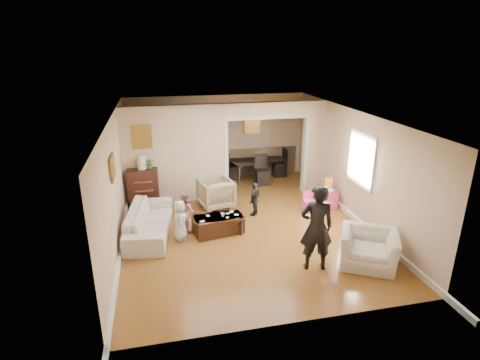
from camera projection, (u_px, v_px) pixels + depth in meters
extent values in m
plane|color=#926025|center=(242.00, 224.00, 9.12)|extent=(7.00, 7.00, 0.00)
cube|color=beige|center=(176.00, 155.00, 10.06)|extent=(2.75, 0.18, 2.60)
cube|color=beige|center=(313.00, 147.00, 10.84)|extent=(0.55, 0.18, 2.60)
cube|color=beige|center=(267.00, 109.00, 10.19)|extent=(2.22, 0.18, 0.35)
cube|color=white|center=(362.00, 159.00, 8.79)|extent=(0.03, 0.95, 1.10)
cube|color=brown|center=(142.00, 137.00, 9.62)|extent=(0.45, 0.03, 0.55)
cube|color=brown|center=(112.00, 167.00, 7.41)|extent=(0.03, 0.55, 0.40)
cube|color=brown|center=(252.00, 124.00, 11.94)|extent=(0.45, 0.03, 0.55)
imported|color=beige|center=(149.00, 221.00, 8.56)|extent=(1.12, 2.27, 0.64)
imported|color=tan|center=(216.00, 193.00, 9.98)|extent=(0.97, 0.99, 0.75)
imported|color=beige|center=(368.00, 248.00, 7.38)|extent=(1.37, 1.32, 0.68)
cube|color=#34130F|center=(144.00, 188.00, 9.94)|extent=(0.76, 0.43, 1.04)
cylinder|color=beige|center=(142.00, 162.00, 9.70)|extent=(0.22, 0.22, 0.36)
imported|color=#3A7333|center=(150.00, 163.00, 9.76)|extent=(0.25, 0.21, 0.28)
cube|color=#391B12|center=(218.00, 224.00, 8.65)|extent=(1.18, 0.75, 0.41)
imported|color=white|center=(223.00, 215.00, 8.54)|extent=(0.11, 0.11, 0.09)
cube|color=#D73877|center=(325.00, 199.00, 9.96)|extent=(0.54, 0.54, 0.49)
cube|color=yellow|center=(328.00, 183.00, 9.95)|extent=(0.20, 0.08, 0.30)
cylinder|color=#25A3B9|center=(323.00, 190.00, 9.80)|extent=(0.08, 0.08, 0.08)
cube|color=red|center=(319.00, 188.00, 9.96)|extent=(0.10, 0.09, 0.05)
imported|color=silver|center=(329.00, 191.00, 9.77)|extent=(0.23, 0.23, 0.05)
imported|color=black|center=(257.00, 168.00, 12.22)|extent=(1.91, 1.32, 0.61)
imported|color=black|center=(317.00, 228.00, 7.08)|extent=(0.68, 0.51, 1.71)
imported|color=silver|center=(180.00, 221.00, 8.26)|extent=(0.30, 0.46, 0.92)
imported|color=#C97E8B|center=(185.00, 211.00, 8.70)|extent=(0.54, 0.58, 0.94)
imported|color=black|center=(255.00, 199.00, 9.48)|extent=(0.48, 0.53, 0.86)
cube|color=white|center=(202.00, 221.00, 8.33)|extent=(0.12, 0.10, 0.00)
cube|color=white|center=(228.00, 213.00, 8.72)|extent=(0.09, 0.08, 0.00)
cube|color=white|center=(227.00, 217.00, 8.52)|extent=(0.06, 0.08, 0.00)
cube|color=white|center=(231.00, 212.00, 8.81)|extent=(0.12, 0.13, 0.00)
cube|color=white|center=(236.00, 215.00, 8.66)|extent=(0.11, 0.10, 0.00)
cube|color=white|center=(208.00, 216.00, 8.60)|extent=(0.08, 0.10, 0.00)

